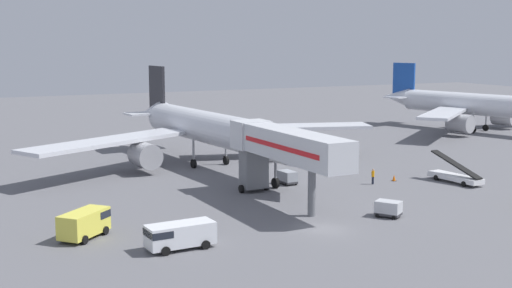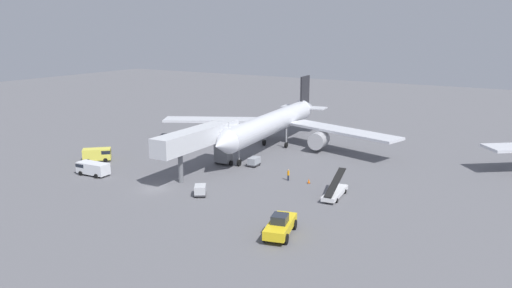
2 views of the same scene
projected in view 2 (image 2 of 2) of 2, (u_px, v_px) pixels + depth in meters
The scene contains 11 objects.
ground_plane at pixel (155, 189), 68.43m from camera, with size 300.00×300.00×0.00m, color slate.
airplane_at_gate at pixel (274, 123), 91.26m from camera, with size 46.85×42.68×11.81m.
jet_bridge at pixel (202, 139), 74.55m from camera, with size 3.73×18.02×7.25m.
pushback_tug at pixel (280, 225), 52.86m from camera, with size 3.76×6.60×2.44m.
belt_loader_truck at pixel (335, 191), 64.94m from camera, with size 2.40×6.71×3.16m.
service_van_mid_left at pixel (98, 154), 82.37m from camera, with size 4.63×4.50×2.14m.
service_van_outer_right at pixel (92, 168), 74.57m from camera, with size 5.21×2.52×1.93m.
baggage_cart_far_left at pixel (200, 190), 65.45m from camera, with size 2.39×2.58×1.41m.
baggage_cart_rear_left at pixel (254, 161), 79.47m from camera, with size 1.51×2.27×1.44m.
ground_crew_worker_foreground at pixel (288, 175), 71.92m from camera, with size 0.45×0.45×1.69m.
safety_cone_alpha at pixel (309, 181), 70.81m from camera, with size 0.46×0.46×0.70m.
Camera 2 is at (45.64, -48.59, 21.70)m, focal length 34.79 mm.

